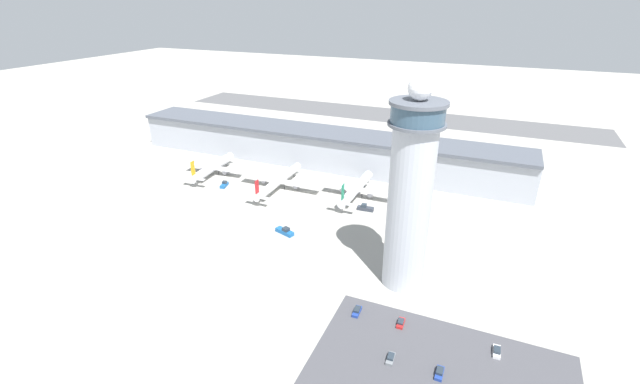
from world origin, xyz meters
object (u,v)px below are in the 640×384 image
object	(u,v)px
airplane_gate_charlie	(356,189)
service_truck_fuel	(365,208)
airplane_gate_bravo	(279,181)
car_yellow_taxi	(440,373)
airplane_gate_alpha	(213,167)
service_truck_catering	(285,231)
service_truck_baggage	(224,185)
car_white_wagon	(391,358)
car_red_hatchback	(357,311)
control_tower	(410,194)
car_grey_coupe	(401,323)
car_silver_sedan	(497,351)

from	to	relation	value
airplane_gate_charlie	service_truck_fuel	world-z (taller)	airplane_gate_charlie
airplane_gate_bravo	car_yellow_taxi	bearing A→B (deg)	-43.15
airplane_gate_alpha	service_truck_catering	size ratio (longest dim) A/B	4.28
service_truck_baggage	car_white_wagon	world-z (taller)	service_truck_baggage
airplane_gate_alpha	car_white_wagon	size ratio (longest dim) A/B	8.25
airplane_gate_alpha	car_white_wagon	world-z (taller)	airplane_gate_alpha
car_yellow_taxi	car_red_hatchback	bearing A→B (deg)	152.47
car_white_wagon	service_truck_fuel	bearing A→B (deg)	112.06
control_tower	service_truck_catering	distance (m)	59.26
car_grey_coupe	car_yellow_taxi	bearing A→B (deg)	-46.76
airplane_gate_bravo	car_silver_sedan	size ratio (longest dim) A/B	9.08
service_truck_baggage	service_truck_catering	bearing A→B (deg)	-31.11
car_yellow_taxi	airplane_gate_alpha	bearing A→B (deg)	146.31
airplane_gate_bravo	service_truck_fuel	world-z (taller)	airplane_gate_bravo
service_truck_catering	car_grey_coupe	distance (m)	62.71
service_truck_baggage	car_white_wagon	xyz separation A→B (m)	(102.73, -75.52, -0.30)
airplane_gate_bravo	car_red_hatchback	distance (m)	94.25
car_red_hatchback	airplane_gate_alpha	bearing A→B (deg)	144.89
service_truck_catering	service_truck_fuel	distance (m)	39.01
control_tower	service_truck_catering	bearing A→B (deg)	165.77
airplane_gate_bravo	car_yellow_taxi	world-z (taller)	airplane_gate_bravo
car_grey_coupe	airplane_gate_alpha	bearing A→B (deg)	148.10
airplane_gate_bravo	car_silver_sedan	xyz separation A→B (m)	(101.53, -70.46, -3.50)
control_tower	airplane_gate_bravo	xyz separation A→B (m)	(-71.64, 49.74, -27.42)
service_truck_catering	car_white_wagon	bearing A→B (deg)	-40.44
service_truck_baggage	car_yellow_taxi	size ratio (longest dim) A/B	1.43
service_truck_catering	airplane_gate_alpha	bearing A→B (deg)	147.46
airplane_gate_charlie	car_silver_sedan	bearing A→B (deg)	-49.62
control_tower	car_yellow_taxi	bearing A→B (deg)	-62.79
car_yellow_taxi	car_white_wagon	xyz separation A→B (m)	(-12.20, -0.19, -0.02)
control_tower	car_red_hatchback	xyz separation A→B (m)	(-8.54, -20.18, -30.90)
service_truck_fuel	car_red_hatchback	bearing A→B (deg)	-74.40
service_truck_catering	service_truck_baggage	distance (m)	56.51
control_tower	airplane_gate_bravo	world-z (taller)	control_tower
service_truck_baggage	car_white_wagon	size ratio (longest dim) A/B	1.46
airplane_gate_alpha	service_truck_catering	xyz separation A→B (m)	(62.31, -39.75, -3.10)
airplane_gate_bravo	service_truck_baggage	bearing A→B (deg)	-162.76
service_truck_catering	car_red_hatchback	bearing A→B (deg)	-38.74
control_tower	car_white_wagon	bearing A→B (deg)	-81.42
control_tower	service_truck_baggage	world-z (taller)	control_tower
car_silver_sedan	car_grey_coupe	world-z (taller)	car_silver_sedan
airplane_gate_bravo	service_truck_baggage	size ratio (longest dim) A/B	6.61
service_truck_fuel	service_truck_baggage	size ratio (longest dim) A/B	1.13
airplane_gate_alpha	service_truck_fuel	distance (m)	85.47
service_truck_catering	car_silver_sedan	world-z (taller)	service_truck_catering
airplane_gate_alpha	service_truck_fuel	bearing A→B (deg)	-5.40
service_truck_fuel	service_truck_catering	bearing A→B (deg)	-125.63
car_yellow_taxi	car_white_wagon	world-z (taller)	car_yellow_taxi
airplane_gate_bravo	service_truck_catering	size ratio (longest dim) A/B	5.03
car_grey_coupe	service_truck_baggage	bearing A→B (deg)	148.87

